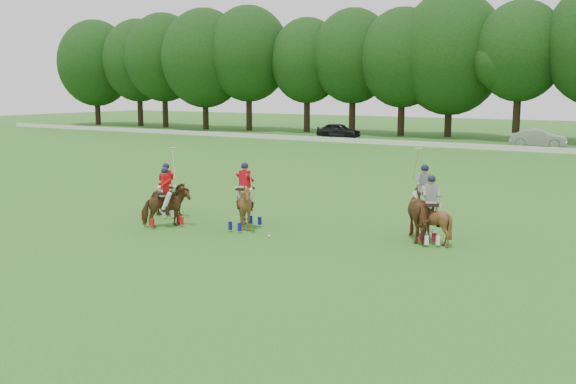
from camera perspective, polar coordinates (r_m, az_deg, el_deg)
The scene contains 11 objects.
ground at distance 20.14m, azimuth -10.79°, elevation -5.14°, with size 180.00×180.00×0.00m, color #30661D.
tree_line at distance 63.83m, azimuth 20.21°, elevation 11.66°, with size 117.98×14.32×14.75m.
boundary_rail at distance 54.22m, azimuth 17.34°, elevation 3.84°, with size 120.00×0.10×0.44m, color white.
car_left at distance 63.97m, azimuth 4.53°, elevation 5.47°, with size 1.76×4.37×1.49m, color black.
car_mid at distance 57.93m, azimuth 21.35°, elevation 4.48°, with size 1.58×4.54×1.50m, color #98989D.
polo_red_a at distance 23.37m, azimuth -10.82°, elevation -1.22°, with size 1.62×1.82×2.16m.
polo_red_b at distance 25.25m, azimuth -10.71°, elevation -0.54°, with size 1.75×1.76×2.63m.
polo_red_c at distance 22.60m, azimuth -3.84°, elevation -1.19°, with size 1.37×1.53×2.38m.
polo_stripe_a at distance 21.47m, azimuth 11.94°, elevation -1.76°, with size 1.99×2.32×3.03m.
polo_stripe_b at distance 21.06m, azimuth 12.53°, elevation -2.39°, with size 1.69×1.75×2.20m.
polo_ball at distance 21.49m, azimuth -1.69°, elevation -3.94°, with size 0.09×0.09×0.09m, color white.
Camera 1 is at (13.22, -14.36, 4.96)m, focal length 40.00 mm.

